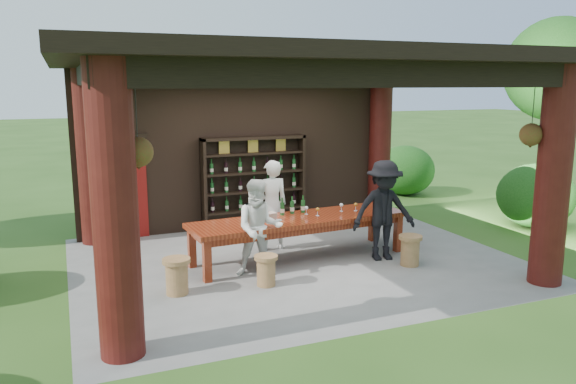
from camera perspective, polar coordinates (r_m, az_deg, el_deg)
name	(u,v)px	position (r m, az deg, el deg)	size (l,w,h in m)	color
ground	(297,261)	(9.79, 0.88, -7.04)	(90.00, 90.00, 0.00)	#2D5119
pavilion	(287,136)	(9.74, -0.13, 5.69)	(7.50, 6.00, 3.60)	slate
wine_shelf	(254,182)	(11.81, -3.46, 0.98)	(2.21, 0.34, 1.95)	black
tasting_table	(300,224)	(9.75, 1.18, -3.22)	(3.94, 1.29, 0.75)	#611D0D
stool_near_left	(266,270)	(8.60, -2.24, -7.88)	(0.36, 0.36, 0.47)	brown
stool_near_right	(410,250)	(9.72, 12.30, -5.73)	(0.39, 0.39, 0.52)	brown
stool_far_left	(177,275)	(8.40, -11.23, -8.29)	(0.41, 0.41, 0.54)	brown
host	(272,205)	(10.28, -1.67, -1.35)	(0.61, 0.40, 1.67)	silver
guest_woman	(259,228)	(8.90, -2.95, -3.68)	(0.76, 0.59, 1.56)	silver
guest_man	(384,211)	(9.82, 9.71, -1.87)	(1.13, 0.65, 1.74)	black
table_bottles	(293,205)	(9.96, 0.46, -1.34)	(0.50, 0.13, 0.31)	#194C1E
table_glasses	(330,209)	(10.04, 4.34, -1.72)	(1.01, 0.24, 0.15)	silver
napkin_basket	(268,217)	(9.45, -2.06, -2.54)	(0.26, 0.18, 0.14)	#BF6672
shrubs	(341,221)	(10.24, 5.44, -2.99)	(14.49, 8.93, 1.36)	#194C14
trees	(431,67)	(12.12, 14.34, 12.25)	(21.25, 10.16, 4.80)	#3F2819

